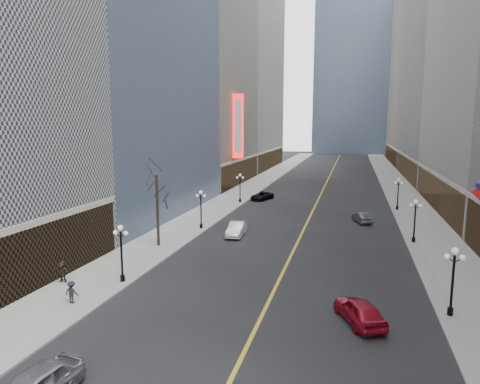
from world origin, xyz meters
The scene contains 21 objects.
sidewalk_east centered at (14.00, 70.00, 0.07)m, with size 6.00×230.00×0.15m, color gray.
sidewalk_west centered at (-14.00, 70.00, 0.07)m, with size 6.00×230.00×0.15m, color gray.
lane_line centered at (0.00, 80.00, 0.01)m, with size 0.25×200.00×0.02m, color gold.
bldg_east_c centered at (29.88, 106.00, 24.18)m, with size 26.60×40.60×48.80m.
bldg_east_d centered at (29.90, 149.00, 31.17)m, with size 26.60×46.60×62.80m.
bldg_west_c centered at (-29.88, 87.00, 25.19)m, with size 26.60×30.60×50.80m.
bldg_west_d centered at (-29.92, 121.00, 36.17)m, with size 26.60×38.60×72.80m.
streetlamp_east_1 centered at (11.80, 30.00, 2.90)m, with size 1.26×0.44×4.52m.
streetlamp_east_2 centered at (11.80, 48.00, 2.90)m, with size 1.26×0.44×4.52m.
streetlamp_east_3 centered at (11.80, 66.00, 2.90)m, with size 1.26×0.44×4.52m.
streetlamp_west_1 centered at (-11.80, 30.00, 2.90)m, with size 1.26×0.44×4.52m.
streetlamp_west_2 centered at (-11.80, 48.00, 2.90)m, with size 1.26×0.44×4.52m.
streetlamp_west_3 centered at (-11.80, 66.00, 2.90)m, with size 1.26×0.44×4.52m.
theatre_marquee centered at (-15.88, 80.00, 12.00)m, with size 2.00×0.55×12.00m.
tree_west_far centered at (-13.50, 40.00, 6.24)m, with size 3.60×3.60×7.92m.
car_nb_mid centered at (-6.95, 46.24, 0.77)m, with size 1.62×4.66×1.53m, color silver.
car_nb_far centered at (-9.00, 69.62, 0.66)m, with size 2.19×4.75×1.32m, color black.
car_sb_mid centered at (6.10, 27.69, 0.79)m, with size 1.87×4.66×1.59m, color maroon.
car_sb_far centered at (6.69, 56.64, 0.66)m, with size 1.40×4.01×1.32m, color #474A4E.
ped_west_walk centered at (-13.01, 25.38, 0.94)m, with size 1.02×0.42×1.57m, color black.
ped_west_far centered at (-16.24, 28.66, 0.99)m, with size 1.57×0.45×1.69m, color #2E281A.
Camera 1 is at (5.35, 1.36, 12.33)m, focal length 32.00 mm.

